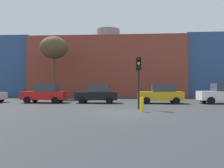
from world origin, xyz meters
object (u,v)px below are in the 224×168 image
at_px(parked_car_3, 161,94).
at_px(bare_tree_0, 54,48).
at_px(parked_car_2, 97,94).
at_px(parked_car_4, 223,94).
at_px(parked_car_1, 45,94).
at_px(bollard_yellow_0, 142,104).
at_px(traffic_light_island, 139,71).

relative_size(parked_car_3, bare_tree_0, 0.50).
distance_m(parked_car_2, parked_car_4, 11.85).
relative_size(parked_car_1, bollard_yellow_0, 4.50).
distance_m(parked_car_1, parked_car_3, 11.24).
bearing_deg(parked_car_1, traffic_light_island, 147.21).
xyz_separation_m(parked_car_1, bare_tree_0, (-1.72, 7.82, 5.83)).
bearing_deg(parked_car_3, traffic_light_island, 67.49).
relative_size(parked_car_3, bollard_yellow_0, 4.47).
height_order(parked_car_2, traffic_light_island, traffic_light_island).
distance_m(parked_car_2, traffic_light_island, 7.05).
relative_size(parked_car_2, bare_tree_0, 0.48).
xyz_separation_m(parked_car_3, bollard_yellow_0, (-2.26, -7.37, -0.43)).
height_order(parked_car_4, traffic_light_island, traffic_light_island).
distance_m(parked_car_4, traffic_light_island, 10.11).
height_order(parked_car_2, parked_car_4, parked_car_4).
distance_m(parked_car_1, parked_car_4, 17.03).
distance_m(parked_car_3, parked_car_4, 5.79).
bearing_deg(traffic_light_island, bollard_yellow_0, 8.17).
xyz_separation_m(parked_car_1, parked_car_4, (17.03, 0.00, 0.04)).
bearing_deg(parked_car_1, parked_car_3, 180.00).
relative_size(traffic_light_island, bollard_yellow_0, 3.94).
bearing_deg(traffic_light_island, parked_car_4, 129.30).
bearing_deg(parked_car_3, parked_car_2, -0.00).
distance_m(parked_car_4, bare_tree_0, 21.12).
height_order(parked_car_3, parked_car_4, parked_car_4).
relative_size(parked_car_4, traffic_light_island, 1.20).
relative_size(parked_car_1, parked_car_4, 0.96).
xyz_separation_m(parked_car_1, traffic_light_island, (8.87, -5.71, 1.79)).
bearing_deg(bollard_yellow_0, bare_tree_0, 125.16).
distance_m(traffic_light_island, bollard_yellow_0, 2.78).
bearing_deg(parked_car_1, bollard_yellow_0, 140.64).
height_order(parked_car_3, bollard_yellow_0, parked_car_3).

